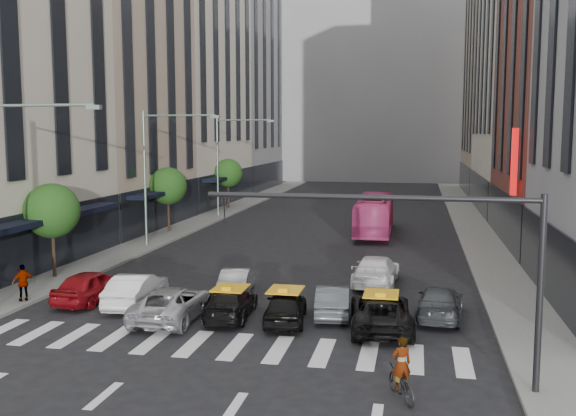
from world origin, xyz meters
The scene contains 32 objects.
ground centered at (0.00, 0.00, 0.00)m, with size 160.00×160.00×0.00m, color black.
sidewalk_left centered at (-11.50, 30.00, 0.07)m, with size 3.00×96.00×0.15m, color slate.
sidewalk_right centered at (11.50, 30.00, 0.07)m, with size 3.00×96.00×0.15m, color slate.
building_left_b centered at (-17.00, 28.00, 12.00)m, with size 8.00×16.00×24.00m, color tan.
building_left_c centered at (-17.00, 46.00, 18.00)m, with size 8.00×20.00×36.00m, color beige.
building_left_d centered at (-17.00, 65.00, 15.00)m, with size 8.00×18.00×30.00m, color gray.
building_right_b centered at (17.00, 27.00, 13.00)m, with size 8.00×18.00×26.00m, color brown.
building_right_c centered at (17.00, 46.00, 20.00)m, with size 8.00×20.00×40.00m, color beige.
building_right_d centered at (17.00, 65.00, 14.00)m, with size 8.00×18.00×28.00m, color tan.
building_far centered at (0.00, 85.00, 18.00)m, with size 30.00×10.00×36.00m, color gray.
tree_near centered at (-11.80, 10.00, 3.65)m, with size 2.88×2.88×4.95m.
tree_mid centered at (-11.80, 26.00, 3.65)m, with size 2.88×2.88×4.95m.
tree_far centered at (-11.80, 42.00, 3.65)m, with size 2.88×2.88×4.95m.
streetlamp_near centered at (-10.04, 4.00, 5.90)m, with size 5.38×0.25×9.00m.
streetlamp_mid centered at (-10.04, 20.00, 5.90)m, with size 5.38×0.25×9.00m.
streetlamp_far centered at (-10.04, 36.00, 5.90)m, with size 5.38×0.25×9.00m.
traffic_signal centered at (7.69, -1.00, 4.47)m, with size 10.10×0.20×6.00m.
liberty_sign centered at (12.60, 20.00, 6.00)m, with size 0.30×0.70×4.00m.
car_red centered at (-7.62, 6.18, 0.75)m, with size 1.76×4.37×1.49m, color maroon.
car_white_front centered at (-5.29, 5.96, 0.74)m, with size 1.56×4.48×1.48m, color silver.
car_silver centered at (-2.90, 4.21, 0.70)m, with size 2.32×5.03×1.40m, color #AFAFB5.
taxi_left centered at (-0.61, 4.99, 0.63)m, with size 1.75×4.31×1.25m, color black.
taxi_center centered at (1.80, 4.70, 0.68)m, with size 1.61×3.99×1.36m, color black.
car_grey_mid centered at (3.54, 6.16, 0.66)m, with size 1.39×3.98×1.31m, color #44484C.
taxi_right centered at (5.65, 4.63, 0.70)m, with size 2.33×5.06×1.41m, color black.
car_grey_curb centered at (7.99, 6.70, 0.65)m, with size 1.83×4.51×1.31m, color #3B3F43.
car_row2_left centered at (-1.48, 9.03, 0.63)m, with size 1.34×3.84×1.27m, color #9C9BA1.
car_row2_right centered at (4.98, 12.09, 0.75)m, with size 2.10×5.16×1.50m, color white.
bus centered at (3.81, 28.61, 1.49)m, with size 2.51×10.72×2.98m, color #DD4185.
motorcycle centered at (6.61, -1.99, 0.48)m, with size 0.63×1.82×0.96m, color black.
rider centered at (6.61, -1.99, 1.77)m, with size 0.59×0.39×1.63m, color gray.
pedestrian_far centered at (-10.40, 5.19, 0.99)m, with size 0.99×0.41×1.68m, color gray.
Camera 1 is at (6.93, -20.21, 7.73)m, focal length 40.00 mm.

